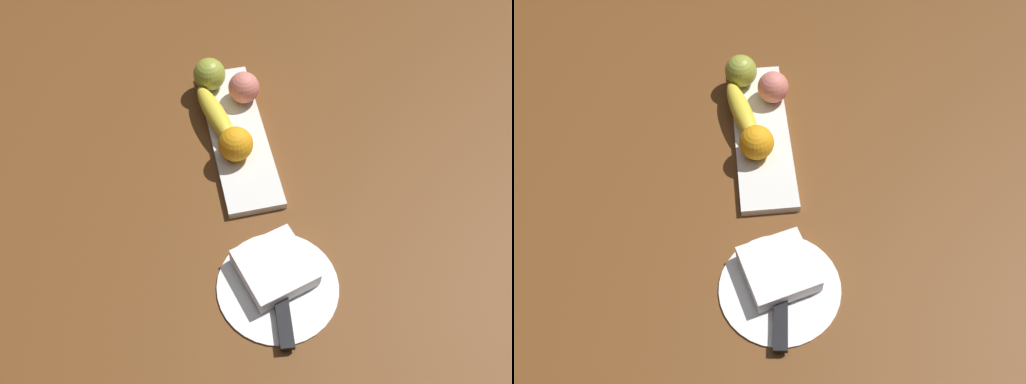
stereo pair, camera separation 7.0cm
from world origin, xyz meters
The scene contains 9 objects.
ground_plane centered at (0.00, 0.00, 0.00)m, with size 2.40×2.40×0.00m, color brown.
fruit_tray centered at (0.04, -0.03, 0.01)m, with size 0.39×0.11×0.02m, color white.
apple centered at (0.18, 0.00, 0.05)m, with size 0.07×0.07×0.07m, color #96A036.
banana centered at (0.08, 0.01, 0.04)m, with size 0.18×0.04×0.04m, color yellow.
orange_near_apple centered at (-0.02, -0.02, 0.05)m, with size 0.07×0.07×0.07m, color orange.
peach centered at (0.13, -0.06, 0.05)m, with size 0.07×0.07×0.07m, color #E17769.
dinner_plate centered at (-0.31, -0.03, 0.00)m, with size 0.21×0.21×0.01m, color white.
folded_napkin centered at (-0.29, -0.03, 0.02)m, with size 0.12×0.12×0.03m, color white.
knife centered at (-0.37, -0.03, 0.01)m, with size 0.18×0.04×0.01m.
Camera 2 is at (-0.72, 0.03, 0.88)m, focal length 38.62 mm.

